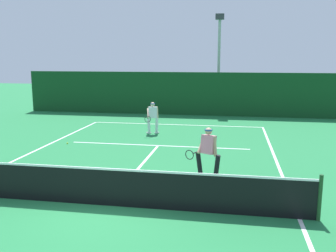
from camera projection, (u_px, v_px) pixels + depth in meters
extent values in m
plane|color=#227740|center=(106.00, 205.00, 9.35)|extent=(80.00, 80.00, 0.00)
cube|color=white|center=(176.00, 125.00, 20.53)|extent=(9.28, 0.10, 0.01)
cube|color=white|center=(300.00, 219.00, 8.56)|extent=(0.10, 23.09, 0.01)
cube|color=white|center=(158.00, 146.00, 15.68)|extent=(7.57, 0.10, 0.01)
cube|color=white|center=(138.00, 168.00, 12.45)|extent=(0.10, 6.40, 0.01)
cylinder|color=#1E4723|center=(320.00, 198.00, 8.39)|extent=(0.09, 0.09, 1.08)
cube|color=black|center=(106.00, 188.00, 9.27)|extent=(10.00, 0.02, 0.93)
cube|color=white|center=(105.00, 169.00, 9.18)|extent=(10.00, 0.03, 0.05)
cylinder|color=black|center=(217.00, 168.00, 11.13)|extent=(0.27, 0.23, 0.81)
cylinder|color=black|center=(199.00, 165.00, 11.49)|extent=(0.31, 0.25, 0.81)
ellipsoid|color=white|center=(216.00, 179.00, 11.20)|extent=(0.28, 0.22, 0.09)
ellipsoid|color=white|center=(199.00, 176.00, 11.56)|extent=(0.28, 0.22, 0.09)
cube|color=pink|center=(208.00, 144.00, 11.19)|extent=(0.50, 0.45, 0.59)
cylinder|color=tan|center=(215.00, 146.00, 11.06)|extent=(0.18, 0.15, 0.62)
cylinder|color=tan|center=(202.00, 144.00, 11.33)|extent=(0.29, 0.44, 0.54)
sphere|color=tan|center=(209.00, 131.00, 11.11)|extent=(0.22, 0.22, 0.22)
cylinder|color=#19478C|center=(209.00, 130.00, 11.11)|extent=(0.31, 0.31, 0.04)
cylinder|color=black|center=(196.00, 152.00, 11.20)|extent=(0.15, 0.25, 0.03)
torus|color=black|center=(189.00, 155.00, 10.94)|extent=(0.27, 0.16, 0.29)
cylinder|color=silver|center=(157.00, 126.00, 18.12)|extent=(0.19, 0.18, 0.77)
cylinder|color=silver|center=(149.00, 126.00, 18.08)|extent=(0.20, 0.18, 0.78)
ellipsoid|color=white|center=(157.00, 132.00, 18.18)|extent=(0.28, 0.18, 0.09)
ellipsoid|color=white|center=(149.00, 133.00, 18.14)|extent=(0.28, 0.18, 0.09)
cube|color=silver|center=(153.00, 112.00, 17.98)|extent=(0.45, 0.33, 0.55)
cylinder|color=beige|center=(157.00, 113.00, 18.01)|extent=(0.14, 0.12, 0.59)
cylinder|color=beige|center=(148.00, 113.00, 17.96)|extent=(0.23, 0.53, 0.43)
sphere|color=beige|center=(153.00, 104.00, 17.91)|extent=(0.21, 0.21, 0.21)
cylinder|color=#19478C|center=(153.00, 104.00, 17.90)|extent=(0.27, 0.27, 0.04)
cylinder|color=black|center=(147.00, 118.00, 17.75)|extent=(0.10, 0.26, 0.03)
torus|color=black|center=(148.00, 119.00, 17.42)|extent=(0.29, 0.10, 0.29)
sphere|color=#D1E033|center=(67.00, 143.00, 15.97)|extent=(0.07, 0.07, 0.07)
cube|color=#113E1C|center=(185.00, 94.00, 23.77)|extent=(21.08, 0.12, 2.73)
cylinder|color=#9EA39E|center=(219.00, 67.00, 24.58)|extent=(0.18, 0.18, 6.05)
cube|color=#333338|center=(220.00, 17.00, 24.00)|extent=(0.55, 0.44, 0.36)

